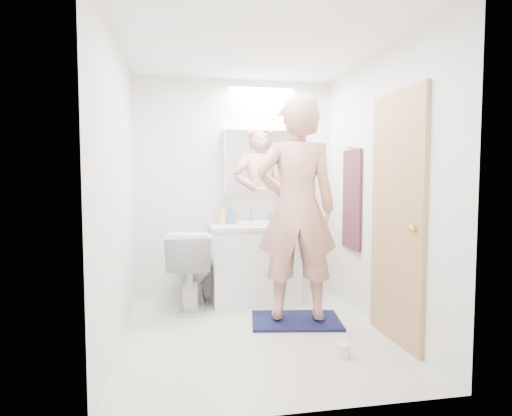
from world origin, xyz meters
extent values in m
plane|color=silver|center=(0.00, 0.00, 0.00)|extent=(2.50, 2.50, 0.00)
plane|color=white|center=(0.00, 0.00, 2.40)|extent=(2.50, 2.50, 0.00)
plane|color=white|center=(0.00, 1.25, 1.20)|extent=(2.50, 0.00, 2.50)
plane|color=white|center=(0.00, -1.25, 1.20)|extent=(2.50, 0.00, 2.50)
plane|color=white|center=(-1.10, 0.00, 1.20)|extent=(0.00, 2.50, 2.50)
plane|color=white|center=(1.10, 0.00, 1.20)|extent=(0.00, 2.50, 2.50)
cube|color=white|center=(0.16, 0.96, 0.39)|extent=(0.90, 0.55, 0.78)
cube|color=silver|center=(0.16, 0.96, 0.80)|extent=(0.95, 0.58, 0.04)
cylinder|color=white|center=(0.16, 0.99, 0.84)|extent=(0.36, 0.36, 0.03)
cylinder|color=#B9B9BD|center=(0.16, 1.19, 0.90)|extent=(0.02, 0.02, 0.16)
cube|color=white|center=(0.30, 1.18, 1.50)|extent=(0.88, 0.14, 0.70)
cube|color=silver|center=(0.30, 1.10, 1.50)|extent=(0.84, 0.01, 0.66)
imported|color=white|center=(-0.51, 0.85, 0.40)|extent=(0.53, 0.83, 0.80)
cube|color=#13153B|center=(0.42, 0.23, 0.01)|extent=(0.88, 0.67, 0.02)
imported|color=tan|center=(0.42, 0.23, 1.04)|extent=(0.79, 0.59, 1.98)
cube|color=tan|center=(1.08, -0.35, 1.00)|extent=(0.04, 0.80, 2.00)
sphere|color=gold|center=(1.04, -0.65, 0.95)|extent=(0.06, 0.06, 0.06)
cube|color=#13153C|center=(1.08, 0.55, 1.10)|extent=(0.02, 0.42, 1.00)
cylinder|color=silver|center=(1.07, 0.55, 1.62)|extent=(0.07, 0.02, 0.02)
imported|color=#CACA83|center=(-0.17, 1.11, 0.93)|extent=(0.11, 0.11, 0.22)
imported|color=#4F75A9|center=(-0.07, 1.15, 0.91)|extent=(0.10, 0.10, 0.18)
imported|color=#3F6CBD|center=(0.40, 1.12, 0.87)|extent=(0.12, 0.12, 0.10)
cylinder|color=silver|center=(0.55, -0.58, 0.05)|extent=(0.11, 0.11, 0.10)
camera|label=1|loc=(-0.64, -3.47, 1.31)|focal=29.97mm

